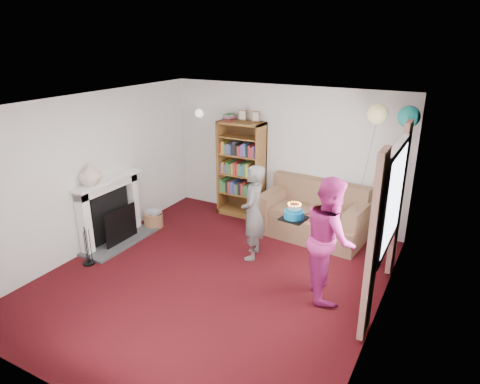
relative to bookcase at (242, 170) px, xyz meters
The scene contains 16 objects.
ground 2.59m from the bookcase, 71.40° to the right, with size 5.00×5.00×0.00m, color black.
wall_back 0.88m from the bookcase, 15.14° to the left, with size 4.50×0.02×2.50m, color silver.
wall_left 2.76m from the bookcase, 122.86° to the right, with size 0.02×5.00×2.50m, color silver.
wall_right 3.82m from the bookcase, 37.17° to the right, with size 0.02×5.00×2.50m, color silver.
ceiling 2.91m from the bookcase, 71.40° to the right, with size 4.50×5.00×0.01m, color white.
fireplace 2.51m from the bookcase, 121.92° to the right, with size 0.55×1.80×1.12m.
window_bay 3.44m from the bookcase, 29.72° to the right, with size 0.14×2.02×2.20m.
wall_sconce 1.39m from the bookcase, behind, with size 0.16×0.23×0.16m.
bookcase is the anchor object (origin of this frame).
sofa 1.66m from the bookcase, ahead, with size 1.76×0.93×0.93m.
wicker_basket 1.89m from the bookcase, 130.43° to the right, with size 0.35×0.35×0.32m.
person_striped 1.76m from the bookcase, 56.20° to the right, with size 0.55×0.36×1.51m, color black.
person_magenta 2.99m from the bookcase, 39.29° to the right, with size 0.81×0.63×1.67m, color #AF2373.
birthday_cake 2.68m from the bookcase, 46.76° to the right, with size 0.32×0.32×0.22m.
balloons 3.01m from the bookcase, ahead, with size 0.76×0.32×1.70m.
mantel_vase 2.82m from the bookcase, 118.77° to the right, with size 0.34×0.34×0.35m, color beige.
Camera 1 is at (2.90, -4.55, 3.33)m, focal length 32.00 mm.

